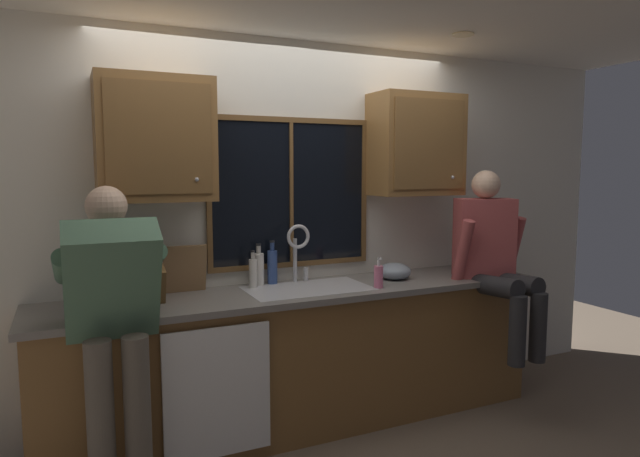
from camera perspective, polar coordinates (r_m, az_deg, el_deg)
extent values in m
cube|color=silver|center=(3.83, -3.70, 0.00)|extent=(5.64, 0.12, 2.55)
cylinder|color=#FFEAB2|center=(3.82, 14.66, 18.97)|extent=(0.14, 0.14, 0.01)
cube|color=black|center=(3.75, -3.07, 3.71)|extent=(1.10, 0.02, 0.95)
cube|color=brown|center=(3.75, -3.06, 11.23)|extent=(1.17, 0.02, 0.04)
cube|color=brown|center=(3.80, -2.97, -3.75)|extent=(1.17, 0.02, 0.04)
cube|color=brown|center=(3.57, -11.51, 3.46)|extent=(0.03, 0.02, 0.95)
cube|color=brown|center=(3.99, 4.59, 3.85)|extent=(0.03, 0.02, 0.95)
cube|color=brown|center=(3.74, -3.00, 3.70)|extent=(0.02, 0.02, 0.95)
cube|color=brown|center=(3.70, -1.58, -13.53)|extent=(3.24, 0.58, 0.88)
cube|color=slate|center=(3.55, -1.47, -6.62)|extent=(3.30, 0.62, 0.04)
cube|color=white|center=(3.21, -10.58, -16.45)|extent=(0.60, 0.02, 0.74)
cube|color=olive|center=(3.36, -16.79, 8.87)|extent=(0.66, 0.33, 0.72)
cube|color=brown|center=(3.19, -16.34, 9.03)|extent=(0.58, 0.01, 0.62)
sphere|color=#B2B2B7|center=(3.22, -12.70, 5.00)|extent=(0.02, 0.02, 0.02)
cube|color=olive|center=(4.05, 9.93, 8.55)|extent=(0.66, 0.33, 0.72)
cube|color=brown|center=(3.91, 11.38, 8.61)|extent=(0.58, 0.01, 0.62)
sphere|color=#B2B2B7|center=(4.02, 13.66, 5.20)|extent=(0.02, 0.02, 0.02)
cube|color=#B7B7BC|center=(3.56, -1.25, -6.41)|extent=(0.80, 0.46, 0.02)
cube|color=#9C9CA0|center=(3.52, -4.27, -8.28)|extent=(0.36, 0.42, 0.20)
cube|color=#9C9CA0|center=(3.67, 1.64, -7.64)|extent=(0.36, 0.42, 0.20)
cube|color=#B7B7BC|center=(3.59, -1.25, -7.97)|extent=(0.04, 0.42, 0.20)
cylinder|color=silver|center=(3.73, -2.62, -3.33)|extent=(0.03, 0.03, 0.30)
torus|color=silver|center=(3.65, -2.27, -0.85)|extent=(0.16, 0.02, 0.16)
cylinder|color=silver|center=(3.78, -1.49, -4.74)|extent=(0.03, 0.03, 0.09)
cylinder|color=#595147|center=(3.00, -21.84, -18.86)|extent=(0.13, 0.13, 0.88)
cylinder|color=#595147|center=(3.01, -18.43, -18.63)|extent=(0.13, 0.13, 0.88)
cube|color=#4C7259|center=(2.91, -20.86, -5.05)|extent=(0.44, 0.45, 0.62)
sphere|color=beige|center=(3.03, -21.36, 2.19)|extent=(0.21, 0.21, 0.21)
cylinder|color=#4C7259|center=(3.07, -25.25, -3.71)|extent=(0.09, 0.52, 0.26)
cylinder|color=#4C7259|center=(3.10, -17.08, -3.30)|extent=(0.09, 0.52, 0.26)
cylinder|color=#262628|center=(3.90, 17.74, -5.74)|extent=(0.14, 0.43, 0.16)
cylinder|color=#262628|center=(4.03, 19.63, -5.45)|extent=(0.14, 0.43, 0.16)
cylinder|color=#262628|center=(3.81, 19.87, -9.99)|extent=(0.11, 0.11, 0.46)
cylinder|color=#262628|center=(3.94, 21.76, -9.54)|extent=(0.11, 0.11, 0.46)
cube|color=#B24C4C|center=(4.07, 16.73, -0.94)|extent=(0.45, 0.33, 0.56)
sphere|color=beige|center=(4.05, 16.90, 4.41)|extent=(0.20, 0.20, 0.20)
cylinder|color=#B24C4C|center=(3.90, 14.65, -2.38)|extent=(0.08, 0.20, 0.47)
cylinder|color=#B24C4C|center=(4.20, 19.49, -1.91)|extent=(0.08, 0.20, 0.47)
cube|color=brown|center=(3.30, -16.95, -5.70)|extent=(0.12, 0.18, 0.25)
cylinder|color=black|center=(3.21, -17.51, -3.27)|extent=(0.02, 0.05, 0.09)
cylinder|color=black|center=(3.21, -16.89, -3.36)|extent=(0.02, 0.04, 0.08)
cylinder|color=black|center=(3.22, -16.28, -3.44)|extent=(0.02, 0.04, 0.06)
cube|color=#997047|center=(3.52, -13.89, -4.11)|extent=(0.27, 0.08, 0.30)
ellipsoid|color=#8C99A8|center=(3.89, 7.75, -4.44)|extent=(0.24, 0.24, 0.12)
cylinder|color=pink|center=(3.59, 6.11, -5.03)|extent=(0.06, 0.06, 0.14)
cylinder|color=silver|center=(3.57, 6.13, -3.55)|extent=(0.02, 0.02, 0.04)
cylinder|color=silver|center=(3.55, 6.29, -3.15)|extent=(0.01, 0.04, 0.01)
cylinder|color=silver|center=(3.58, -6.99, -4.69)|extent=(0.05, 0.05, 0.19)
cylinder|color=#B3AFA7|center=(3.56, -7.02, -2.84)|extent=(0.02, 0.02, 0.05)
cylinder|color=black|center=(3.56, -7.03, -2.37)|extent=(0.03, 0.03, 0.01)
cylinder|color=silver|center=(3.66, -6.40, -4.25)|extent=(0.07, 0.07, 0.21)
cylinder|color=#B3AFA7|center=(3.64, -6.42, -2.19)|extent=(0.03, 0.03, 0.05)
cylinder|color=black|center=(3.63, -6.43, -1.69)|extent=(0.03, 0.03, 0.01)
cylinder|color=#334C8C|center=(3.69, -4.99, -4.04)|extent=(0.07, 0.07, 0.22)
cylinder|color=navy|center=(3.67, -5.01, -1.89)|extent=(0.03, 0.03, 0.06)
cylinder|color=black|center=(3.67, -5.01, -1.36)|extent=(0.03, 0.03, 0.01)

